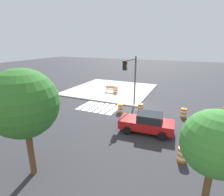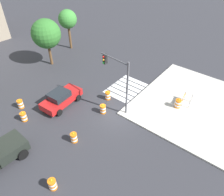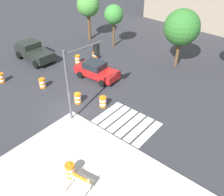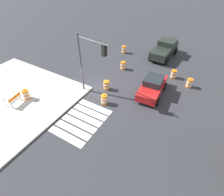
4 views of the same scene
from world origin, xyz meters
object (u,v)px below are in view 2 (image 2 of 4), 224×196
traffic_barrel_median_near (24,117)px  construction_barricade (185,99)px  traffic_barrel_crosswalk_end (103,109)px  traffic_barrel_lane_center (74,137)px  traffic_light_pole (118,75)px  traffic_barrel_on_sidewalk (178,103)px  traffic_barrel_near_corner (20,104)px  traffic_barrel_far_curb (53,184)px  street_tree_streetside_far (68,19)px  sports_car (61,98)px  traffic_barrel_median_far (108,95)px  street_tree_streetside_mid (46,34)px

traffic_barrel_median_near → construction_barricade: 15.71m
traffic_barrel_crosswalk_end → traffic_barrel_lane_center: (-4.22, -0.41, 0.00)m
traffic_light_pole → traffic_barrel_on_sidewalk: bearing=-51.4°
traffic_barrel_lane_center → traffic_barrel_on_sidewalk: bearing=-28.1°
traffic_barrel_near_corner → traffic_barrel_far_curb: size_ratio=1.00×
traffic_barrel_far_curb → street_tree_streetside_far: bearing=43.7°
sports_car → traffic_barrel_median_near: size_ratio=4.33×
sports_car → traffic_barrel_far_curb: size_ratio=4.33×
traffic_barrel_far_curb → traffic_barrel_lane_center: (3.79, 1.88, 0.00)m
traffic_barrel_near_corner → traffic_barrel_median_far: 8.75m
traffic_barrel_far_curb → sports_car: bearing=45.0°
traffic_light_pole → traffic_barrel_near_corner: bearing=127.8°
traffic_light_pole → traffic_barrel_crosswalk_end: bearing=152.8°
traffic_barrel_lane_center → traffic_barrel_median_near: bearing=101.8°
traffic_barrel_median_far → traffic_barrel_crosswalk_end: bearing=-153.2°
traffic_barrel_far_curb → traffic_barrel_lane_center: same height
sports_car → traffic_light_pole: bearing=-57.7°
sports_car → traffic_barrel_crosswalk_end: bearing=-67.8°
sports_car → traffic_barrel_crosswalk_end: sports_car is taller
street_tree_streetside_far → construction_barricade: bearing=-95.5°
traffic_barrel_near_corner → street_tree_streetside_mid: (7.54, 4.50, 3.65)m
traffic_light_pole → construction_barricade: bearing=-46.2°
traffic_barrel_near_corner → traffic_light_pole: size_ratio=0.19×
sports_car → traffic_barrel_median_near: (-3.71, 1.00, -0.36)m
traffic_barrel_near_corner → traffic_barrel_median_far: size_ratio=1.00×
traffic_barrel_crosswalk_end → traffic_barrel_far_curb: bearing=-164.1°
traffic_barrel_crosswalk_end → traffic_barrel_median_near: bearing=136.7°
traffic_barrel_crosswalk_end → street_tree_streetside_mid: 12.34m
traffic_barrel_lane_center → traffic_barrel_on_sidewalk: traffic_barrel_on_sidewalk is taller
street_tree_streetside_mid → traffic_barrel_far_curb: bearing=-128.9°
traffic_barrel_far_curb → street_tree_streetside_mid: 17.95m
sports_car → traffic_barrel_on_sidewalk: size_ratio=4.33×
traffic_barrel_median_near → construction_barricade: (11.48, -10.72, 0.27)m
sports_car → traffic_light_pole: (3.01, -4.76, 3.10)m
traffic_barrel_median_near → sports_car: bearing=-15.1°
traffic_barrel_near_corner → construction_barricade: 16.44m
traffic_barrel_near_corner → street_tree_streetside_far: bearing=25.9°
traffic_barrel_near_corner → street_tree_streetside_far: 14.30m
traffic_barrel_crosswalk_end → traffic_barrel_far_curb: (-8.01, -2.29, 0.00)m
traffic_barrel_median_far → traffic_light_pole: (-0.56, -1.66, 3.46)m
traffic_barrel_on_sidewalk → traffic_barrel_median_near: bearing=135.1°
traffic_barrel_median_far → traffic_barrel_median_near: bearing=150.7°
traffic_barrel_median_near → street_tree_streetside_mid: bearing=37.0°
construction_barricade → traffic_barrel_median_near: bearing=137.0°
traffic_light_pole → street_tree_streetside_mid: (1.67, 12.08, 0.19)m
traffic_barrel_median_far → traffic_barrel_lane_center: 6.30m
traffic_barrel_median_far → traffic_light_pole: traffic_light_pole is taller
traffic_barrel_on_sidewalk → street_tree_streetside_far: 18.84m
sports_car → traffic_barrel_on_sidewalk: 11.59m
traffic_barrel_near_corner → street_tree_streetside_far: size_ratio=0.18×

